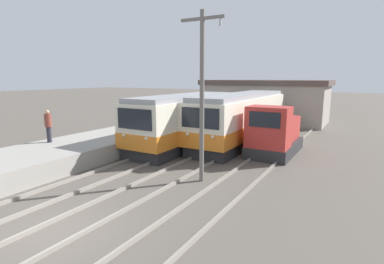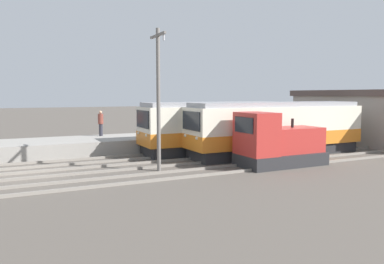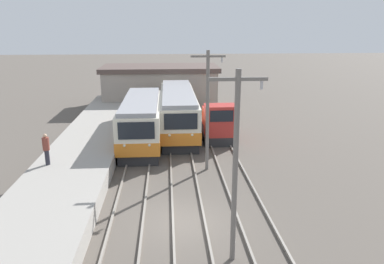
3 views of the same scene
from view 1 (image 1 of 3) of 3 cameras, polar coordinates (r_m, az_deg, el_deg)
name	(u,v)px [view 1 (image 1 of 3)]	position (r m, az deg, el deg)	size (l,w,h in m)	color
ground_plane	(50,233)	(10.27, -25.37, -17.05)	(200.00, 200.00, 0.00)	#564F47
track_left	(2,212)	(12.33, -32.47, -12.70)	(1.54, 60.00, 0.14)	gray
track_center	(54,233)	(10.09, -24.72, -17.06)	(1.54, 60.00, 0.14)	gray
track_right	(133,264)	(8.10, -11.18, -23.51)	(1.54, 60.00, 0.14)	gray
commuter_train_left	(185,122)	(20.04, -1.35, 1.86)	(2.84, 10.23, 3.44)	#28282B
commuter_train_center	(241,119)	(21.63, 9.40, 2.37)	(2.84, 12.51, 3.46)	#28282B
shunting_locomotive	(274,134)	(18.59, 15.44, -0.43)	(2.40, 4.98, 3.00)	#28282B
catenary_mast_mid	(202,92)	(12.81, 1.95, 7.65)	(2.00, 0.20, 7.27)	slate
person_on_platform	(48,125)	(18.65, -25.69, 1.26)	(0.38, 0.38, 1.84)	#282833
station_building	(265,101)	(32.38, 13.73, 5.81)	(12.60, 6.30, 4.31)	gray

